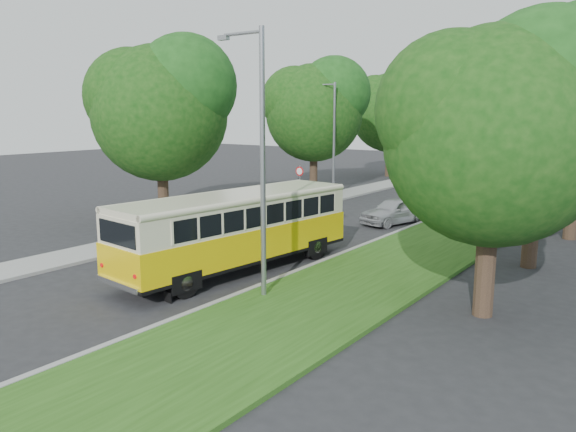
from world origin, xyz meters
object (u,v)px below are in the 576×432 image
Objects in this scene: lamppost_far at (333,136)px; car_blue at (474,184)px; car_silver at (395,211)px; vintage_bus at (237,232)px; car_grey at (480,177)px; lamppost_near at (260,155)px; car_white at (457,196)px.

lamppost_far is 1.48× the size of car_blue.
car_silver is at bearing -78.91° from car_blue.
car_blue reaches higher than car_silver.
car_silver is (0.77, 11.27, -0.75)m from vintage_bus.
vintage_bus is 1.77× the size of car_grey.
lamppost_far reaches higher than car_grey.
car_silver is at bearing -37.31° from lamppost_far.
car_grey is (-1.00, 16.77, 0.08)m from car_silver.
lamppost_near is at bearing -64.29° from lamppost_far.
lamppost_near is 1.47× the size of car_grey.
car_grey is (-2.82, 29.87, -3.61)m from lamppost_near.
lamppost_far is 9.56m from car_silver.
car_silver is 0.73× the size of car_grey.
lamppost_near is 2.03× the size of car_silver.
car_silver is at bearing -82.33° from car_grey.
vintage_bus is at bearing -81.05° from car_blue.
car_blue is at bearing 94.57° from vintage_bus.
lamppost_near is 2.14× the size of car_white.
vintage_bus is at bearing -85.29° from car_grey.
lamppost_far is at bearing 115.71° from lamppost_near.
vintage_bus reaches higher than car_blue.
lamppost_far reaches higher than car_blue.
car_blue is at bearing 46.54° from lamppost_far.
lamppost_near is 13.73m from car_silver.
lamppost_far is 18.04m from vintage_bus.
car_white is 0.69× the size of car_grey.
lamppost_near reaches higher than car_grey.
car_grey is at bearing 61.82° from lamppost_far.
lamppost_far is 13.33m from car_grey.
lamppost_near is 20.76m from car_white.
car_grey is at bearing 110.66° from car_white.
vintage_bus is at bearing 144.83° from lamppost_near.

